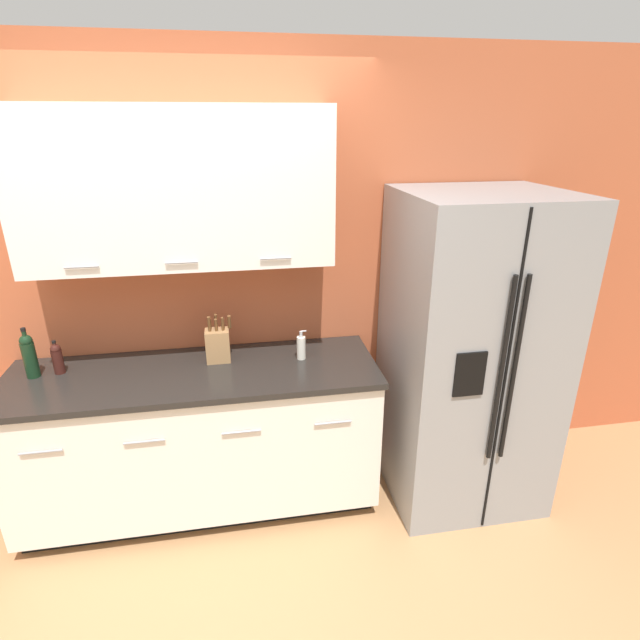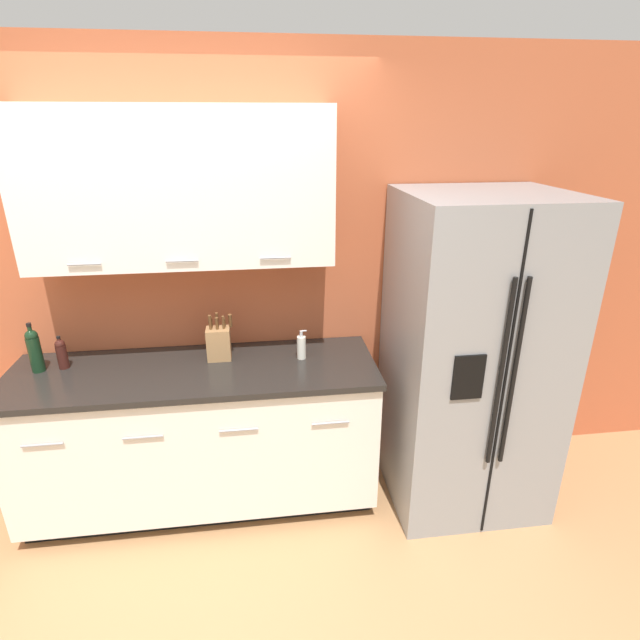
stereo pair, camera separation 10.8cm
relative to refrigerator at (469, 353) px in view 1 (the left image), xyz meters
The scene contains 8 objects.
ground_plane 2.10m from the refrigerator, 159.50° to the right, with size 14.00×14.00×0.00m, color #B27F51.
wall_back 1.83m from the refrigerator, 167.22° to the left, with size 10.00×0.39×2.60m.
counter_unit 1.64m from the refrigerator, behind, with size 2.03×0.64×0.91m.
refrigerator is the anchor object (origin of this frame).
knife_block 1.45m from the refrigerator, behind, with size 0.15×0.10×0.28m.
wine_bottle 2.42m from the refrigerator, behind, with size 0.07×0.07×0.28m.
soap_dispenser 0.98m from the refrigerator, behind, with size 0.06×0.05×0.17m.
oil_bottle 2.30m from the refrigerator, behind, with size 0.06×0.06×0.19m.
Camera 1 is at (0.45, -1.78, 2.19)m, focal length 28.00 mm.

